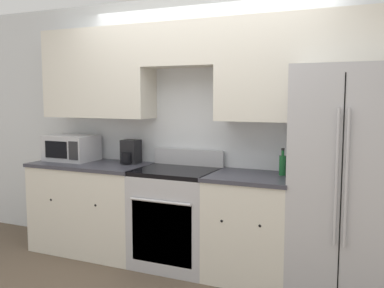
# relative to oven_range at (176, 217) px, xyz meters

# --- Properties ---
(ground_plane) EXTENTS (12.00, 12.00, 0.00)m
(ground_plane) POSITION_rel_oven_range_xyz_m (0.16, -0.31, -0.47)
(ground_plane) COLOR brown
(wall_back) EXTENTS (8.00, 0.39, 2.60)m
(wall_back) POSITION_rel_oven_range_xyz_m (0.17, 0.27, 1.08)
(wall_back) COLOR silver
(wall_back) RESTS_ON ground_plane
(lower_cabinets_left) EXTENTS (1.24, 0.64, 0.93)m
(lower_cabinets_left) POSITION_rel_oven_range_xyz_m (-0.98, 0.00, -0.00)
(lower_cabinets_left) COLOR silver
(lower_cabinets_left) RESTS_ON ground_plane
(lower_cabinets_right) EXTENTS (0.75, 0.64, 0.93)m
(lower_cabinets_right) POSITION_rel_oven_range_xyz_m (0.74, 0.00, -0.00)
(lower_cabinets_right) COLOR silver
(lower_cabinets_right) RESTS_ON ground_plane
(oven_range) EXTENTS (0.75, 0.65, 1.09)m
(oven_range) POSITION_rel_oven_range_xyz_m (0.00, 0.00, 0.00)
(oven_range) COLOR #B7B7BC
(oven_range) RESTS_ON ground_plane
(refrigerator) EXTENTS (0.82, 0.74, 1.86)m
(refrigerator) POSITION_rel_oven_range_xyz_m (1.51, 0.04, 0.46)
(refrigerator) COLOR #B7B7BC
(refrigerator) RESTS_ON ground_plane
(microwave) EXTENTS (0.51, 0.39, 0.27)m
(microwave) POSITION_rel_oven_range_xyz_m (-1.29, 0.07, 0.60)
(microwave) COLOR #B7B7BC
(microwave) RESTS_ON lower_cabinets_left
(bottle) EXTENTS (0.06, 0.06, 0.24)m
(bottle) POSITION_rel_oven_range_xyz_m (0.98, 0.12, 0.55)
(bottle) COLOR #195928
(bottle) RESTS_ON lower_cabinets_right
(paper_towel_holder) EXTENTS (0.17, 0.22, 0.24)m
(paper_towel_holder) POSITION_rel_oven_range_xyz_m (-0.60, 0.16, 0.57)
(paper_towel_holder) COLOR black
(paper_towel_holder) RESTS_ON lower_cabinets_left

